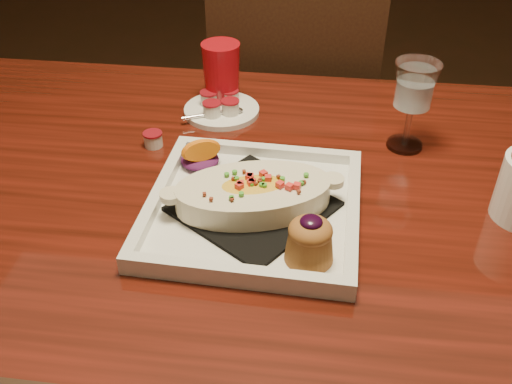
# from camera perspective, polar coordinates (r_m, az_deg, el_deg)

# --- Properties ---
(table) EXTENTS (1.50, 0.90, 0.75)m
(table) POSITION_cam_1_polar(r_m,az_deg,el_deg) (0.98, 1.23, -4.73)
(table) COLOR #60160D
(table) RESTS_ON floor
(chair_far) EXTENTS (0.42, 0.42, 0.93)m
(chair_far) POSITION_cam_1_polar(r_m,az_deg,el_deg) (1.58, 3.76, 6.42)
(chair_far) COLOR black
(chair_far) RESTS_ON floor
(plate) EXTENTS (0.33, 0.33, 0.08)m
(plate) POSITION_cam_1_polar(r_m,az_deg,el_deg) (0.86, 0.05, -1.10)
(plate) COLOR white
(plate) RESTS_ON table
(goblet) EXTENTS (0.08, 0.08, 0.16)m
(goblet) POSITION_cam_1_polar(r_m,az_deg,el_deg) (1.02, 15.54, 9.76)
(goblet) COLOR silver
(goblet) RESTS_ON table
(saucer) EXTENTS (0.15, 0.15, 0.10)m
(saucer) POSITION_cam_1_polar(r_m,az_deg,el_deg) (1.14, -3.57, 8.40)
(saucer) COLOR white
(saucer) RESTS_ON table
(creamer_loose) EXTENTS (0.04, 0.04, 0.03)m
(creamer_loose) POSITION_cam_1_polar(r_m,az_deg,el_deg) (1.05, -10.25, 5.22)
(creamer_loose) COLOR silver
(creamer_loose) RESTS_ON table
(red_tumbler) EXTENTS (0.08, 0.08, 0.13)m
(red_tumbler) POSITION_cam_1_polar(r_m,az_deg,el_deg) (1.16, -3.46, 11.66)
(red_tumbler) COLOR #AC0C16
(red_tumbler) RESTS_ON table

